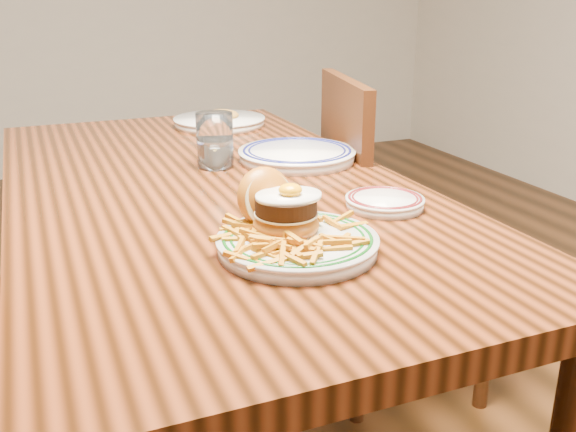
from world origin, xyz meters
name	(u,v)px	position (x,y,z in m)	size (l,w,h in m)	color
table	(211,219)	(0.00, 0.00, 0.66)	(0.85, 1.60, 0.75)	black
chair_right	(383,229)	(0.55, 0.16, 0.50)	(0.52, 0.52, 0.93)	#3A180C
main_plate	(292,229)	(0.02, -0.43, 0.79)	(0.27, 0.28, 0.13)	silver
side_plate	(385,201)	(0.27, -0.30, 0.76)	(0.15, 0.17, 0.02)	silver
rear_plate	(297,154)	(0.25, 0.09, 0.77)	(0.29, 0.29, 0.03)	silver
water_glass	(215,144)	(0.05, 0.12, 0.81)	(0.09, 0.09, 0.13)	white
far_plate	(219,121)	(0.20, 0.58, 0.77)	(0.28, 0.28, 0.05)	silver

